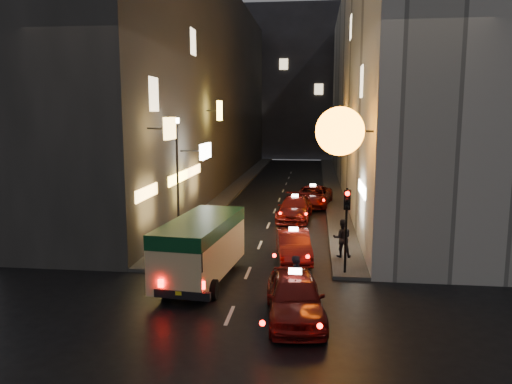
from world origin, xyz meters
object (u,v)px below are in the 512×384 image
at_px(traffic_light, 347,212).
at_px(lamp_post, 177,171).
at_px(pedestrian_crossing, 297,276).
at_px(taxi_near, 295,293).
at_px(minibus, 201,242).

height_order(traffic_light, lamp_post, lamp_post).
bearing_deg(lamp_post, pedestrian_crossing, -49.62).
distance_m(taxi_near, pedestrian_crossing, 1.53).
distance_m(taxi_near, traffic_light, 5.17).
xyz_separation_m(pedestrian_crossing, lamp_post, (-6.35, 7.47, 2.77)).
distance_m(traffic_light, lamp_post, 9.42).
distance_m(taxi_near, lamp_post, 11.37).
bearing_deg(pedestrian_crossing, lamp_post, 54.85).
distance_m(minibus, lamp_post, 6.63).
relative_size(minibus, traffic_light, 1.73).
bearing_deg(traffic_light, minibus, -167.83).
height_order(taxi_near, traffic_light, traffic_light).
xyz_separation_m(pedestrian_crossing, traffic_light, (1.85, 2.94, 1.74)).
bearing_deg(taxi_near, pedestrian_crossing, 89.44).
height_order(minibus, pedestrian_crossing, minibus).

